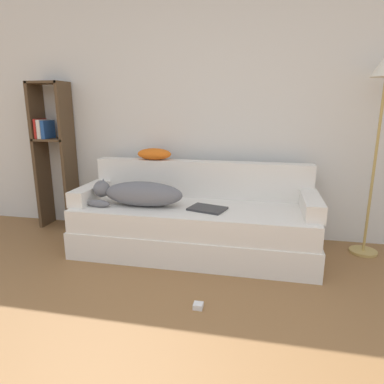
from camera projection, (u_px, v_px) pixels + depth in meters
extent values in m
cube|color=silver|center=(219.00, 102.00, 3.38)|extent=(7.03, 0.06, 2.70)
cube|color=silver|center=(194.00, 239.00, 3.16)|extent=(2.15, 0.81, 0.25)
cube|color=silver|center=(194.00, 216.00, 3.09)|extent=(2.11, 0.77, 0.20)
cube|color=silver|center=(201.00, 179.00, 3.35)|extent=(2.11, 0.15, 0.35)
cube|color=silver|center=(91.00, 193.00, 3.25)|extent=(0.15, 0.62, 0.14)
cube|color=silver|center=(311.00, 205.00, 2.85)|extent=(0.15, 0.62, 0.14)
ellipsoid|color=slate|center=(143.00, 194.00, 3.05)|extent=(0.72, 0.27, 0.22)
sphere|color=slate|center=(102.00, 189.00, 3.12)|extent=(0.15, 0.15, 0.15)
cone|color=slate|center=(99.00, 184.00, 3.07)|extent=(0.05, 0.05, 0.07)
cone|color=slate|center=(103.00, 182.00, 3.15)|extent=(0.05, 0.05, 0.07)
ellipsoid|color=slate|center=(98.00, 203.00, 3.02)|extent=(0.22, 0.07, 0.07)
cube|color=#2D2D30|center=(207.00, 209.00, 2.95)|extent=(0.35, 0.29, 0.02)
ellipsoid|color=orange|center=(154.00, 154.00, 3.38)|extent=(0.34, 0.21, 0.11)
cube|color=#4C3823|center=(41.00, 156.00, 3.74)|extent=(0.04, 0.26, 1.56)
cube|color=#4C3823|center=(69.00, 157.00, 3.67)|extent=(0.04, 0.26, 1.56)
cube|color=#4C3823|center=(47.00, 83.00, 3.52)|extent=(0.36, 0.26, 0.02)
cube|color=#4C3823|center=(53.00, 139.00, 3.66)|extent=(0.36, 0.26, 0.02)
cube|color=red|center=(41.00, 129.00, 3.64)|extent=(0.03, 0.20, 0.20)
cube|color=silver|center=(44.00, 129.00, 3.63)|extent=(0.04, 0.20, 0.20)
cube|color=#234C93|center=(48.00, 129.00, 3.63)|extent=(0.04, 0.20, 0.19)
cylinder|color=tan|center=(363.00, 251.00, 3.16)|extent=(0.24, 0.24, 0.02)
cylinder|color=tan|center=(374.00, 169.00, 2.97)|extent=(0.02, 0.02, 1.52)
cube|color=silver|center=(198.00, 306.00, 2.29)|extent=(0.06, 0.06, 0.04)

